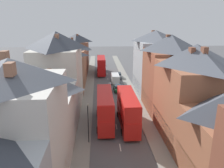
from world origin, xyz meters
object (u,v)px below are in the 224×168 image
at_px(delivery_van, 115,78).
at_px(car_mid_black, 101,63).
at_px(double_decker_bus_far_approaching, 128,110).
at_px(car_parked_left_a, 124,89).
at_px(street_lamp, 88,121).
at_px(car_parked_right_a, 118,75).
at_px(car_near_blue, 118,88).
at_px(double_decker_bus_lead, 105,108).
at_px(double_decker_bus_mid_street, 101,65).

bearing_deg(delivery_van, car_mid_black, 98.10).
height_order(double_decker_bus_far_approaching, car_parked_left_a, double_decker_bus_far_approaching).
height_order(car_parked_left_a, car_mid_black, car_parked_left_a).
height_order(car_parked_left_a, street_lamp, street_lamp).
xyz_separation_m(double_decker_bus_far_approaching, car_parked_right_a, (1.31, 30.38, -1.98)).
xyz_separation_m(car_parked_left_a, car_mid_black, (-4.90, 33.57, -0.04)).
bearing_deg(car_near_blue, double_decker_bus_far_approaching, -90.03).
height_order(car_near_blue, car_mid_black, car_near_blue).
height_order(double_decker_bus_lead, car_mid_black, double_decker_bus_lead).
bearing_deg(double_decker_bus_mid_street, car_parked_left_a, -75.63).
height_order(car_mid_black, street_lamp, street_lamp).
xyz_separation_m(double_decker_bus_far_approaching, car_near_blue, (0.01, 17.87, -2.01)).
height_order(car_parked_left_a, delivery_van, delivery_van).
height_order(double_decker_bus_lead, car_parked_right_a, double_decker_bus_lead).
height_order(double_decker_bus_lead, car_near_blue, double_decker_bus_lead).
xyz_separation_m(car_parked_left_a, street_lamp, (-7.35, -21.52, 2.40)).
bearing_deg(double_decker_bus_far_approaching, car_near_blue, 89.97).
height_order(double_decker_bus_far_approaching, street_lamp, street_lamp).
relative_size(double_decker_bus_mid_street, car_mid_black, 2.80).
bearing_deg(double_decker_bus_far_approaching, double_decker_bus_mid_street, 95.72).
bearing_deg(street_lamp, car_near_blue, 75.00).
height_order(delivery_van, street_lamp, street_lamp).
bearing_deg(street_lamp, delivery_van, 78.53).
height_order(double_decker_bus_mid_street, street_lamp, street_lamp).
height_order(car_mid_black, delivery_van, delivery_van).
bearing_deg(car_mid_black, delivery_van, -81.90).
bearing_deg(double_decker_bus_lead, car_parked_right_a, 80.54).
height_order(car_parked_right_a, car_mid_black, car_parked_right_a).
relative_size(double_decker_bus_far_approaching, delivery_van, 2.08).
xyz_separation_m(car_near_blue, car_parked_right_a, (1.30, 12.51, 0.03)).
xyz_separation_m(car_parked_left_a, delivery_van, (-1.30, 8.29, 0.50)).
bearing_deg(street_lamp, double_decker_bus_lead, 66.57).
xyz_separation_m(double_decker_bus_mid_street, delivery_van, (3.61, -10.88, -1.48)).
bearing_deg(car_parked_left_a, car_near_blue, 140.64).
distance_m(car_parked_left_a, street_lamp, 22.87).
relative_size(car_near_blue, car_mid_black, 1.10).
bearing_deg(car_parked_right_a, double_decker_bus_far_approaching, -92.47).
height_order(double_decker_bus_lead, street_lamp, street_lamp).
distance_m(car_near_blue, car_mid_black, 32.70).
distance_m(car_parked_left_a, car_parked_right_a, 13.58).
xyz_separation_m(double_decker_bus_far_approaching, delivery_van, (0.01, 25.09, -1.48)).
bearing_deg(delivery_van, double_decker_bus_lead, -98.49).
relative_size(double_decker_bus_far_approaching, street_lamp, 1.96).
relative_size(car_near_blue, delivery_van, 0.81).
bearing_deg(double_decker_bus_lead, car_mid_black, 89.99).
bearing_deg(double_decker_bus_far_approaching, delivery_van, 89.98).
distance_m(car_parked_right_a, car_mid_black, 20.58).
xyz_separation_m(car_parked_right_a, delivery_van, (-1.30, -5.29, 0.50)).
relative_size(car_parked_left_a, car_mid_black, 1.16).
height_order(double_decker_bus_mid_street, delivery_van, double_decker_bus_mid_street).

